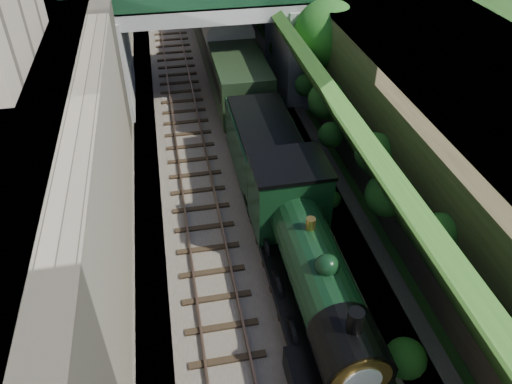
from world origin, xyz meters
TOP-DOWN VIEW (x-y plane):
  - trackbed at (0.00, 20.00)m, footprint 10.00×90.00m
  - retaining_wall at (-5.50, 20.00)m, footprint 1.00×90.00m
  - street_plateau_left at (-9.00, 20.00)m, footprint 6.00×90.00m
  - street_plateau_right at (9.50, 20.00)m, footprint 8.00×90.00m
  - embankment_slope at (4.94, 17.38)m, footprint 4.78×90.00m
  - track_left at (-2.00, 20.00)m, footprint 2.50×90.00m
  - track_right at (1.20, 20.00)m, footprint 2.50×90.00m
  - road_bridge at (0.94, 24.00)m, footprint 16.00×6.40m
  - tree at (5.91, 20.15)m, footprint 3.60×3.80m
  - locomotive at (1.20, 6.75)m, footprint 3.10×10.22m
  - tender at (1.20, 14.12)m, footprint 2.70×6.00m
  - coach_front at (1.20, 26.72)m, footprint 2.90×18.00m

SIDE VIEW (x-z plane):
  - trackbed at x=0.00m, z-range 0.00..0.20m
  - track_left at x=-2.00m, z-range 0.15..0.35m
  - track_right at x=1.20m, z-range 0.15..0.35m
  - tender at x=1.20m, z-range 0.09..3.14m
  - locomotive at x=1.20m, z-range -0.02..3.81m
  - coach_front at x=1.20m, z-range 0.20..3.90m
  - embankment_slope at x=4.94m, z-range -0.57..5.88m
  - street_plateau_right at x=9.50m, z-range 0.00..6.25m
  - retaining_wall at x=-5.50m, z-range 0.00..7.00m
  - street_plateau_left at x=-9.00m, z-range 0.00..7.00m
  - road_bridge at x=0.94m, z-range 0.45..7.70m
  - tree at x=5.91m, z-range 1.35..7.95m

